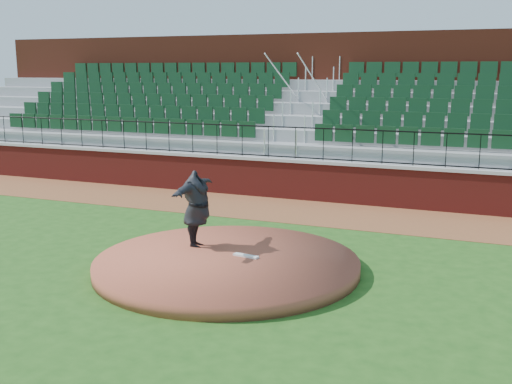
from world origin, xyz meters
TOP-DOWN VIEW (x-y plane):
  - ground at (0.00, 0.00)m, footprint 90.00×90.00m
  - warning_track at (0.00, 5.40)m, footprint 34.00×3.20m
  - field_wall at (0.00, 7.00)m, footprint 34.00×0.35m
  - wall_cap at (0.00, 7.00)m, footprint 34.00×0.45m
  - wall_railing at (0.00, 7.00)m, footprint 34.00×0.05m
  - seating_stands at (0.00, 9.72)m, footprint 34.00×5.10m
  - concourse_wall at (0.00, 12.52)m, footprint 34.00×0.50m
  - pitchers_mound at (0.13, -0.39)m, footprint 5.50×5.50m
  - pitching_rubber at (0.45, -0.13)m, footprint 0.58×0.22m
  - pitcher at (-0.87, 0.18)m, footprint 0.82×2.15m

SIDE VIEW (x-z plane):
  - ground at x=0.00m, z-range 0.00..0.00m
  - warning_track at x=0.00m, z-range 0.00..0.01m
  - pitchers_mound at x=0.13m, z-range 0.00..0.25m
  - pitching_rubber at x=0.45m, z-range 0.25..0.29m
  - field_wall at x=0.00m, z-range 0.00..1.20m
  - pitcher at x=-0.87m, z-range 0.25..1.95m
  - wall_cap at x=0.00m, z-range 1.20..1.30m
  - wall_railing at x=0.00m, z-range 1.30..2.30m
  - seating_stands at x=0.00m, z-range 0.00..4.60m
  - concourse_wall at x=0.00m, z-range 0.00..5.50m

